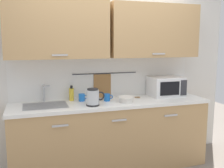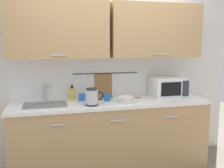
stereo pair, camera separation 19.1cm
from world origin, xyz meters
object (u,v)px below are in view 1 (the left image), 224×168
at_px(microwave, 166,86).
at_px(mug_by_kettle, 107,97).
at_px(mug_near_sink, 82,97).
at_px(mixing_bowl, 126,99).
at_px(dish_soap_bottle, 71,94).
at_px(wooden_spoon, 133,97).
at_px(electric_kettle, 93,97).

bearing_deg(microwave, mug_by_kettle, -175.81).
relative_size(mug_near_sink, mixing_bowl, 0.56).
bearing_deg(dish_soap_bottle, wooden_spoon, -4.47).
xyz_separation_m(electric_kettle, mixing_bowl, (0.43, 0.04, -0.06)).
xyz_separation_m(mug_by_kettle, wooden_spoon, (0.40, 0.10, -0.04)).
height_order(microwave, mug_near_sink, microwave).
xyz_separation_m(electric_kettle, wooden_spoon, (0.63, 0.29, -0.10)).
height_order(mug_near_sink, mixing_bowl, mug_near_sink).
height_order(electric_kettle, wooden_spoon, electric_kettle).
bearing_deg(wooden_spoon, mug_by_kettle, -165.96).
xyz_separation_m(mug_near_sink, mixing_bowl, (0.51, -0.24, -0.00)).
bearing_deg(electric_kettle, dish_soap_bottle, 119.72).
bearing_deg(mixing_bowl, dish_soap_bottle, 153.73).
xyz_separation_m(microwave, mug_by_kettle, (-0.88, -0.06, -0.09)).
height_order(dish_soap_bottle, mixing_bowl, dish_soap_bottle).
bearing_deg(dish_soap_bottle, mug_by_kettle, -20.76).
height_order(electric_kettle, dish_soap_bottle, electric_kettle).
xyz_separation_m(mug_near_sink, mug_by_kettle, (0.31, -0.09, 0.00)).
bearing_deg(dish_soap_bottle, microwave, -4.32).
distance_m(dish_soap_bottle, wooden_spoon, 0.84).
xyz_separation_m(microwave, mixing_bowl, (-0.68, -0.22, -0.09)).
relative_size(mug_near_sink, wooden_spoon, 0.46).
distance_m(microwave, wooden_spoon, 0.50).
distance_m(electric_kettle, mug_by_kettle, 0.30).
distance_m(mug_near_sink, mug_by_kettle, 0.32).
height_order(microwave, mixing_bowl, microwave).
distance_m(microwave, electric_kettle, 1.14).
distance_m(dish_soap_bottle, mug_near_sink, 0.15).
height_order(mug_by_kettle, wooden_spoon, mug_by_kettle).
xyz_separation_m(dish_soap_bottle, mixing_bowl, (0.64, -0.31, -0.04)).
distance_m(electric_kettle, mug_near_sink, 0.30).
relative_size(electric_kettle, mug_near_sink, 1.89).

